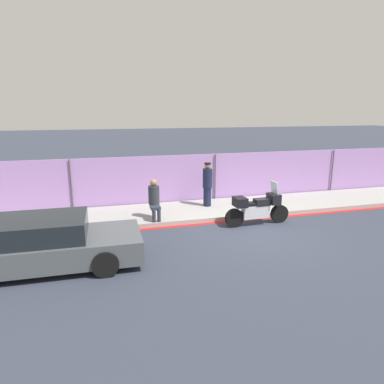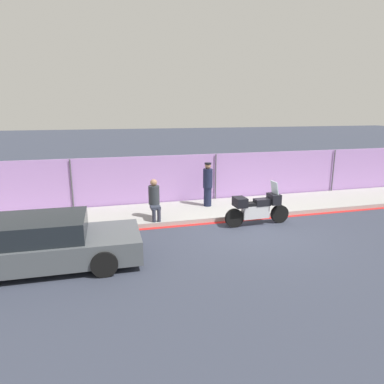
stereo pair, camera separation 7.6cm
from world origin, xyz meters
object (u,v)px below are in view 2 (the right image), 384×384
officer_standing (208,184)px  parked_car_far_background (39,244)px  person_seated_on_curb (154,197)px  motorcycle (257,208)px

officer_standing → parked_car_far_background: officer_standing is taller
person_seated_on_curb → officer_standing: bearing=25.1°
motorcycle → person_seated_on_curb: 3.41m
officer_standing → parked_car_far_background: size_ratio=0.35×
motorcycle → officer_standing: 2.39m
motorcycle → parked_car_far_background: size_ratio=0.48×
person_seated_on_curb → parked_car_far_background: (-3.20, -2.59, -0.29)m
motorcycle → parked_car_far_background: bearing=-168.2°
motorcycle → officer_standing: (-1.03, 2.12, 0.42)m
motorcycle → person_seated_on_curb: size_ratio=1.69×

